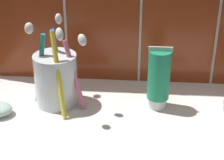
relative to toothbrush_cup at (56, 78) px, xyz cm
name	(u,v)px	position (x,y,z in cm)	size (l,w,h in cm)	color
sink_counter	(128,125)	(14.35, -5.44, -6.56)	(63.29, 33.98, 2.00)	white
toothbrush_cup	(56,78)	(0.00, 0.00, 0.00)	(12.43, 13.41, 18.11)	silver
toothpaste_tube	(159,78)	(19.78, 0.06, 0.67)	(4.47, 4.26, 12.67)	white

